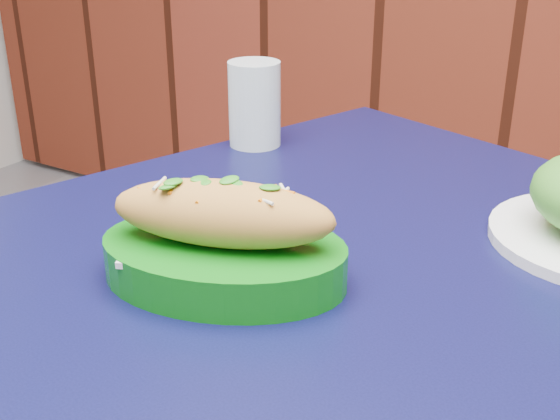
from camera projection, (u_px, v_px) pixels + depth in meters
The scene contains 3 objects.
cafe_table at pixel (369, 336), 0.73m from camera, with size 1.02×1.02×0.75m.
banh_mi_basket at pixel (223, 240), 0.64m from camera, with size 0.27×0.22×0.11m.
water_glass at pixel (255, 104), 1.00m from camera, with size 0.07×0.07×0.12m, color silver.
Camera 1 is at (0.05, 1.06, 1.08)m, focal length 45.00 mm.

